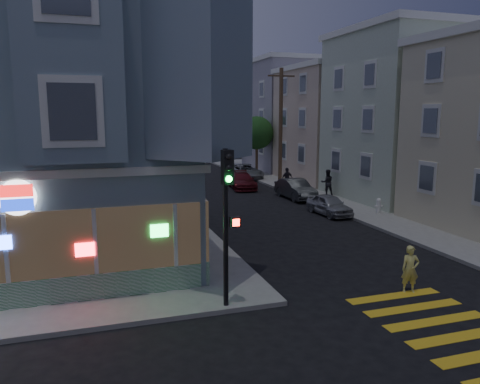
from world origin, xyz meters
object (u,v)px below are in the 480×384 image
street_tree_far (231,130)px  street_tree_near (257,133)px  fire_hydrant (379,205)px  parked_car_d (246,171)px  parked_car_b (296,189)px  traffic_signal (227,202)px  running_child (410,269)px  parked_car_a (329,205)px  utility_pole (281,125)px  pedestrian_a (327,182)px  parked_car_c (242,181)px  pedestrian_b (287,179)px

street_tree_far → street_tree_near: bearing=-90.0°
fire_hydrant → parked_car_d: bearing=97.9°
parked_car_b → traffic_signal: bearing=-121.8°
street_tree_near → running_child: (-5.01, -28.20, -3.17)m
running_child → parked_car_a: 11.64m
parked_car_a → fire_hydrant: parked_car_a is taller
utility_pole → pedestrian_a: size_ratio=5.08×
running_child → parked_car_c: (1.41, 21.59, -0.15)m
street_tree_near → traffic_signal: bearing=-111.6°
parked_car_b → fire_hydrant: parked_car_b is taller
pedestrian_a → parked_car_a: 5.72m
parked_car_a → parked_car_b: bearing=83.9°
utility_pole → parked_car_d: 6.33m
pedestrian_b → traffic_signal: (-10.11, -18.80, 2.29)m
utility_pole → parked_car_a: size_ratio=2.63×
utility_pole → parked_car_b: size_ratio=2.21×
traffic_signal → parked_car_b: bearing=52.3°
street_tree_near → parked_car_a: bearing=-96.0°
pedestrian_a → parked_car_d: size_ratio=0.39×
parked_car_b → traffic_signal: 18.80m
street_tree_near → running_child: bearing=-100.1°
utility_pole → parked_car_c: bearing=-169.8°
street_tree_near → parked_car_a: street_tree_near is taller
street_tree_far → fire_hydrant: 26.20m
street_tree_near → parked_car_b: size_ratio=1.30×
parked_car_b → parked_car_d: size_ratio=0.89×
parked_car_a → utility_pole: bearing=78.9°
utility_pole → street_tree_near: size_ratio=1.70×
running_child → pedestrian_b: size_ratio=0.94×
pedestrian_a → parked_car_c: pedestrian_a is taller
parked_car_a → traffic_signal: 14.45m
street_tree_near → fire_hydrant: (0.80, -17.98, -3.34)m
pedestrian_a → parked_car_c: bearing=-38.4°
parked_car_d → pedestrian_b: bearing=-85.4°
running_child → pedestrian_a: pedestrian_a is taller
parked_car_a → parked_car_d: parked_car_d is taller
pedestrian_a → parked_car_b: bearing=8.9°
parked_car_d → traffic_signal: bearing=-109.7°
parked_car_d → pedestrian_a: bearing=-77.6°
traffic_signal → fire_hydrant: traffic_signal is taller
street_tree_near → pedestrian_a: (0.80, -11.94, -2.90)m
pedestrian_b → street_tree_far: bearing=-103.9°
pedestrian_b → utility_pole: bearing=-114.0°
pedestrian_a → running_child: bearing=82.4°
parked_car_b → fire_hydrant: (2.30, -6.17, -0.08)m
pedestrian_b → traffic_signal: bearing=50.8°
pedestrian_a → pedestrian_b: (-1.70, 2.92, -0.07)m
street_tree_near → parked_car_b: (-1.50, -11.81, -3.26)m
running_child → parked_car_b: running_child is taller
parked_car_a → parked_car_d: bearing=86.0°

